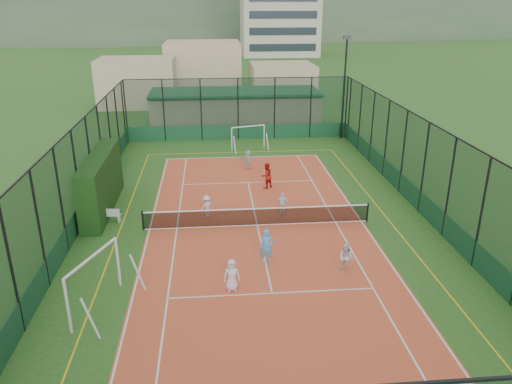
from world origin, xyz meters
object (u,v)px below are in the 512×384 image
at_px(child_far_back, 248,159).
at_px(child_far_left, 207,206).
at_px(coach, 266,176).
at_px(child_far_right, 282,204).
at_px(clubhouse, 235,108).
at_px(child_near_right, 346,258).
at_px(floodlight_ne, 344,88).
at_px(child_near_mid, 267,246).
at_px(futsal_goal_near, 95,283).
at_px(child_near_left, 232,275).
at_px(futsal_goal_far, 248,138).
at_px(white_bench, 107,214).

bearing_deg(child_far_back, child_far_left, 83.87).
height_order(child_far_left, coach, coach).
xyz_separation_m(child_far_right, coach, (-0.41, 4.17, 0.15)).
xyz_separation_m(clubhouse, child_far_right, (1.47, -20.80, -0.92)).
bearing_deg(child_near_right, floodlight_ne, 115.31).
xyz_separation_m(child_near_mid, child_near_right, (3.28, -1.07, -0.15)).
distance_m(futsal_goal_near, child_near_left, 5.20).
bearing_deg(futsal_goal_near, child_far_right, -23.82).
bearing_deg(child_near_left, child_far_right, 61.03).
bearing_deg(child_far_right, child_far_left, 15.10).
bearing_deg(clubhouse, futsal_goal_far, -85.71).
bearing_deg(child_far_left, child_far_back, -142.86).
bearing_deg(futsal_goal_far, coach, -102.43).
distance_m(clubhouse, futsal_goal_far, 7.99).
bearing_deg(child_near_mid, coach, 87.94).
relative_size(white_bench, futsal_goal_near, 0.43).
height_order(child_far_right, child_far_back, child_far_back).
bearing_deg(futsal_goal_near, child_far_back, -1.38).
distance_m(child_near_mid, child_far_back, 13.11).
bearing_deg(clubhouse, child_far_left, -97.11).
bearing_deg(child_far_left, futsal_goal_far, -137.37).
bearing_deg(child_far_back, clubhouse, -75.65).
bearing_deg(floodlight_ne, white_bench, -136.78).
bearing_deg(child_far_right, coach, -67.51).
xyz_separation_m(floodlight_ne, futsal_goal_near, (-15.31, -23.33, -3.05)).
bearing_deg(child_far_right, futsal_goal_far, -69.23).
bearing_deg(child_near_left, child_far_left, 91.84).
relative_size(child_far_left, coach, 0.76).
distance_m(clubhouse, child_far_back, 12.79).
relative_size(child_far_back, coach, 0.82).
bearing_deg(floodlight_ne, child_near_right, -103.73).
xyz_separation_m(white_bench, coach, (8.86, 4.18, 0.40)).
relative_size(floodlight_ne, child_far_back, 6.31).
bearing_deg(child_far_right, white_bench, 16.95).
bearing_deg(child_far_left, child_near_left, 64.43).
xyz_separation_m(child_far_left, child_far_back, (2.80, 7.91, 0.05)).
relative_size(futsal_goal_far, coach, 1.72).
height_order(floodlight_ne, child_near_mid, floodlight_ne).
bearing_deg(child_near_mid, child_near_left, -123.58).
distance_m(floodlight_ne, child_far_left, 19.25).
bearing_deg(child_far_left, child_near_right, 99.97).
xyz_separation_m(clubhouse, futsal_goal_near, (-6.71, -28.73, -0.50)).
xyz_separation_m(child_near_mid, child_far_left, (-2.63, 5.20, -0.18)).
bearing_deg(child_far_back, white_bench, 58.46).
height_order(futsal_goal_near, child_far_left, futsal_goal_near).
height_order(floodlight_ne, child_near_right, floodlight_ne).
height_order(floodlight_ne, child_near_left, floodlight_ne).
relative_size(futsal_goal_near, child_far_right, 2.57).
distance_m(child_near_right, child_far_right, 6.42).
bearing_deg(futsal_goal_far, floodlight_ne, 2.08).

